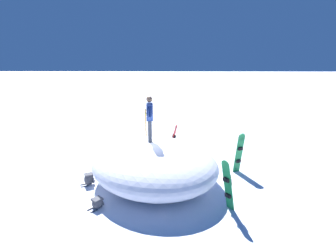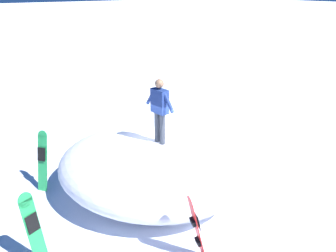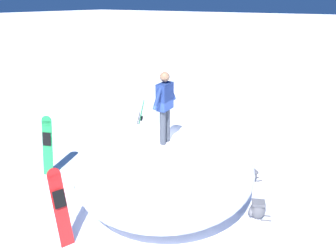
# 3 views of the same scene
# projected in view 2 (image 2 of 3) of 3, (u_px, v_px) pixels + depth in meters

# --- Properties ---
(ground) EXTENTS (240.00, 240.00, 0.00)m
(ground) POSITION_uv_depth(u_px,v_px,m) (167.00, 191.00, 9.14)
(ground) COLOR white
(snow_mound) EXTENTS (6.21, 6.49, 1.50)m
(snow_mound) POSITION_uv_depth(u_px,v_px,m) (150.00, 166.00, 8.90)
(snow_mound) COLOR white
(snow_mound) RESTS_ON ground
(snowboarder_standing) EXTENTS (0.27, 1.01, 1.64)m
(snowboarder_standing) POSITION_uv_depth(u_px,v_px,m) (160.00, 107.00, 8.16)
(snowboarder_standing) COLOR #333842
(snowboarder_standing) RESTS_ON snow_mound
(snowboard_primary_upright) EXTENTS (0.48, 0.47, 1.64)m
(snowboard_primary_upright) POSITION_uv_depth(u_px,v_px,m) (43.00, 160.00, 9.01)
(snowboard_primary_upright) COLOR #1E8C47
(snowboard_primary_upright) RESTS_ON ground
(snowboard_secondary_upright) EXTENTS (0.46, 0.38, 1.57)m
(snowboard_secondary_upright) POSITION_uv_depth(u_px,v_px,m) (196.00, 228.00, 6.53)
(snowboard_secondary_upright) COLOR red
(snowboard_secondary_upright) RESTS_ON ground
(snowboard_tertiary_upright) EXTENTS (0.37, 0.36, 1.66)m
(snowboard_tertiary_upright) POSITION_uv_depth(u_px,v_px,m) (34.00, 230.00, 6.40)
(snowboard_tertiary_upright) COLOR #1E8C47
(snowboard_tertiary_upright) RESTS_ON ground
(backpack_near) EXTENTS (0.55, 0.44, 0.43)m
(backpack_near) POSITION_uv_depth(u_px,v_px,m) (208.00, 156.00, 10.54)
(backpack_near) COLOR #4C4C51
(backpack_near) RESTS_ON ground
(backpack_far) EXTENTS (0.50, 0.53, 0.32)m
(backpack_far) POSITION_uv_depth(u_px,v_px,m) (162.00, 147.00, 11.29)
(backpack_far) COLOR #4C4C51
(backpack_far) RESTS_ON ground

